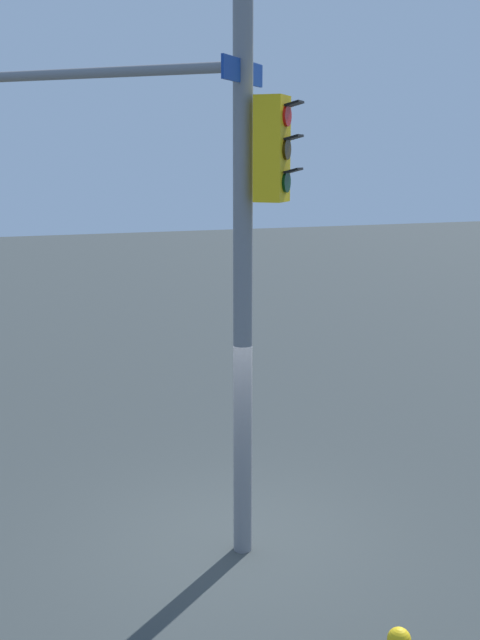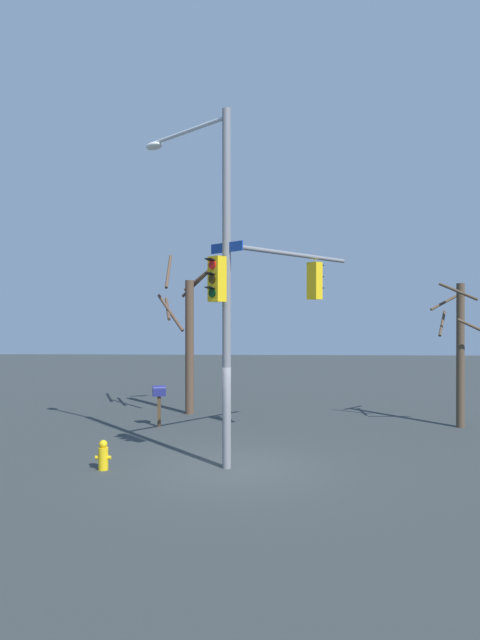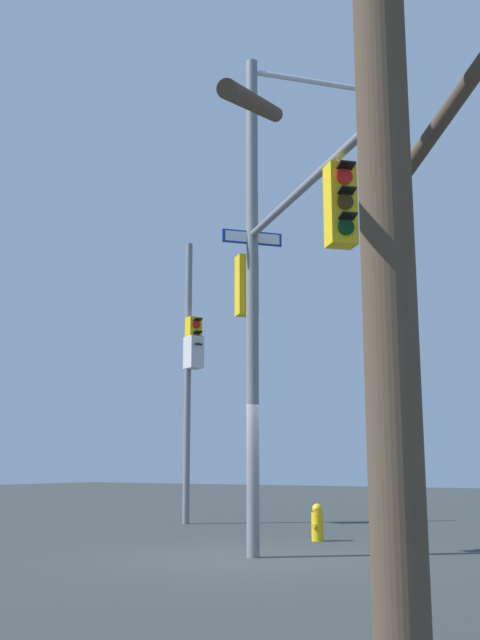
# 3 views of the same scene
# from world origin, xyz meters

# --- Properties ---
(ground_plane) EXTENTS (80.00, 80.00, 0.00)m
(ground_plane) POSITION_xyz_m (0.00, 0.00, 0.00)
(ground_plane) COLOR #303637
(main_signal_pole_assembly) EXTENTS (6.02, 4.52, 8.87)m
(main_signal_pole_assembly) POSITION_xyz_m (0.17, 0.68, 5.01)
(main_signal_pole_assembly) COLOR slate
(main_signal_pole_assembly) RESTS_ON ground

